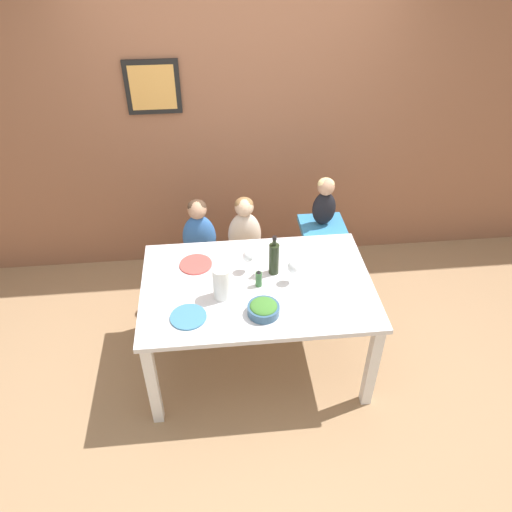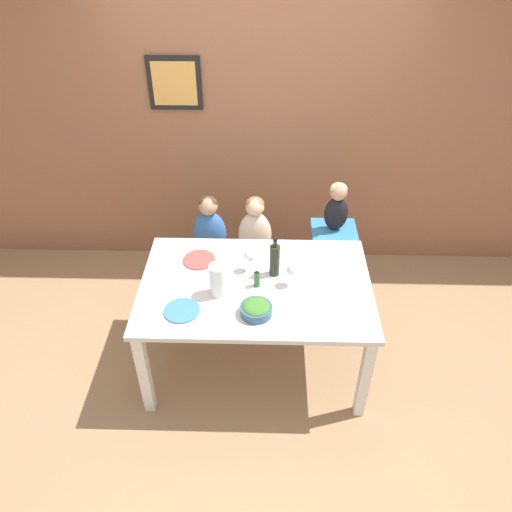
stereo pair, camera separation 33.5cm
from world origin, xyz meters
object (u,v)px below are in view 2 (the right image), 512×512
object	(u,v)px
chair_far_center	(255,262)
chair_far_left	(212,261)
dinner_plate_front_left	(182,311)
person_baby_right	(337,205)
person_child_left	(210,227)
person_child_center	(255,228)
wine_glass_near	(292,270)
salad_bowl_large	(256,309)
dinner_plate_back_left	(199,260)
chair_right_highchair	(332,245)
wine_bottle	(275,259)
wine_glass_far	(249,256)
paper_towel_roll	(218,280)

from	to	relation	value
chair_far_center	chair_far_left	bearing A→B (deg)	180.00
dinner_plate_front_left	person_baby_right	bearing A→B (deg)	43.53
person_child_left	person_child_center	xyz separation A→B (m)	(0.37, 0.00, 0.00)
wine_glass_near	salad_bowl_large	bearing A→B (deg)	-128.52
wine_glass_near	dinner_plate_back_left	distance (m)	0.71
person_baby_right	chair_right_highchair	bearing A→B (deg)	-90.00
chair_right_highchair	person_child_center	size ratio (longest dim) A/B	1.32
wine_bottle	wine_glass_far	bearing A→B (deg)	167.58
wine_glass_near	dinner_plate_back_left	bearing A→B (deg)	159.54
chair_right_highchair	wine_glass_near	distance (m)	0.89
wine_bottle	dinner_plate_front_left	bearing A→B (deg)	-146.69
wine_bottle	person_baby_right	bearing A→B (deg)	52.58
chair_right_highchair	wine_glass_near	bearing A→B (deg)	-116.53
person_child_left	wine_bottle	world-z (taller)	wine_bottle
person_child_left	wine_glass_near	bearing A→B (deg)	-49.48
wine_glass_near	chair_right_highchair	bearing A→B (deg)	63.47
wine_glass_near	wine_bottle	bearing A→B (deg)	136.70
chair_right_highchair	dinner_plate_front_left	bearing A→B (deg)	-136.51
person_child_center	wine_glass_near	xyz separation A→B (m)	(0.27, -0.74, 0.18)
wine_glass_near	wine_glass_far	bearing A→B (deg)	153.15
person_child_left	wine_bottle	distance (m)	0.84
wine_glass_far	dinner_plate_front_left	xyz separation A→B (m)	(-0.42, -0.43, -0.12)
paper_towel_roll	person_baby_right	bearing A→B (deg)	44.73
person_child_center	wine_glass_near	world-z (taller)	person_child_center
chair_right_highchair	wine_glass_far	distance (m)	0.95
paper_towel_roll	wine_bottle	bearing A→B (deg)	29.83
person_baby_right	dinner_plate_back_left	bearing A→B (deg)	-154.16
chair_right_highchair	dinner_plate_back_left	size ratio (longest dim) A/B	3.13
chair_far_center	wine_glass_far	bearing A→B (deg)	-92.19
wine_bottle	paper_towel_roll	xyz separation A→B (m)	(-0.37, -0.21, -0.01)
wine_bottle	wine_glass_far	size ratio (longest dim) A/B	1.77
dinner_plate_back_left	chair_far_left	bearing A→B (deg)	87.36
wine_glass_far	dinner_plate_back_left	xyz separation A→B (m)	(-0.37, 0.10, -0.12)
chair_far_left	wine_glass_near	size ratio (longest dim) A/B	2.58
chair_far_left	chair_far_center	xyz separation A→B (m)	(0.37, 0.00, 0.00)
chair_far_center	person_child_left	xyz separation A→B (m)	(-0.37, 0.00, 0.34)
person_child_left	person_child_center	bearing A→B (deg)	0.00
person_child_center	salad_bowl_large	world-z (taller)	person_child_center
chair_far_left	paper_towel_roll	world-z (taller)	paper_towel_roll
person_baby_right	wine_glass_far	distance (m)	0.89
person_child_center	salad_bowl_large	distance (m)	1.04
chair_right_highchair	person_child_center	bearing A→B (deg)	179.93
person_child_left	dinner_plate_back_left	size ratio (longest dim) A/B	2.38
chair_far_center	wine_bottle	world-z (taller)	wine_bottle
wine_glass_near	person_child_left	bearing A→B (deg)	130.52
wine_bottle	wine_glass_far	world-z (taller)	wine_bottle
chair_far_left	paper_towel_roll	bearing A→B (deg)	-79.85
wine_glass_far	dinner_plate_back_left	size ratio (longest dim) A/B	0.75
wine_bottle	paper_towel_roll	bearing A→B (deg)	-150.17
wine_bottle	paper_towel_roll	world-z (taller)	wine_bottle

